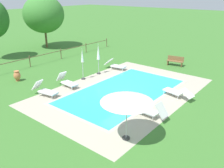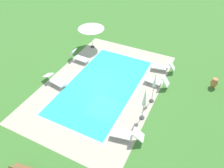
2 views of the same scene
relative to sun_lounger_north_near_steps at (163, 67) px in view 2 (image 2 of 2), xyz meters
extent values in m
plane|color=#3D752D|center=(3.82, -3.58, -0.40)|extent=(160.00, 160.00, 0.00)
cube|color=#B2A893|center=(3.82, -3.58, -0.39)|extent=(12.31, 8.18, 0.01)
cube|color=#2DB7C6|center=(3.82, -3.58, -0.39)|extent=(8.98, 4.84, 0.01)
cube|color=#C0B59F|center=(3.82, -1.04, -0.39)|extent=(9.46, 0.24, 0.01)
cube|color=#C0B59F|center=(3.82, -6.12, -0.39)|extent=(9.46, 0.24, 0.01)
cube|color=#C0B59F|center=(8.44, -3.58, -0.39)|extent=(0.24, 4.84, 0.01)
cube|color=#C0B59F|center=(-0.79, -3.58, -0.39)|extent=(0.24, 4.84, 0.01)
cube|color=white|center=(0.04, -0.26, -0.08)|extent=(0.81, 1.38, 0.07)
cube|color=white|center=(-0.11, 0.64, 0.25)|extent=(0.69, 0.67, 0.70)
cube|color=silver|center=(0.04, -0.26, -0.14)|extent=(0.77, 1.35, 0.04)
cylinder|color=silver|center=(0.39, -0.76, -0.26)|extent=(0.04, 0.04, 0.28)
cylinder|color=silver|center=(-0.11, -0.85, -0.26)|extent=(0.04, 0.04, 0.28)
cylinder|color=silver|center=(0.20, 0.32, -0.26)|extent=(0.04, 0.04, 0.28)
cylinder|color=silver|center=(-0.30, 0.24, -0.26)|extent=(0.04, 0.04, 0.28)
cube|color=white|center=(1.97, -0.18, -0.08)|extent=(0.68, 1.33, 0.07)
cube|color=white|center=(2.02, 0.72, 0.26)|extent=(0.63, 0.59, 0.72)
cube|color=silver|center=(1.97, -0.18, -0.14)|extent=(0.64, 1.31, 0.04)
cylinder|color=silver|center=(2.19, -0.74, -0.26)|extent=(0.04, 0.04, 0.28)
cylinder|color=silver|center=(1.68, -0.71, -0.26)|extent=(0.04, 0.04, 0.28)
cylinder|color=silver|center=(2.25, 0.36, -0.26)|extent=(0.04, 0.04, 0.28)
cylinder|color=silver|center=(1.74, 0.39, -0.26)|extent=(0.04, 0.04, 0.28)
cube|color=white|center=(7.46, -0.35, -0.08)|extent=(0.84, 1.39, 0.07)
cube|color=white|center=(7.28, 0.60, 0.20)|extent=(0.72, 0.77, 0.61)
cube|color=silver|center=(7.46, -0.35, -0.14)|extent=(0.80, 1.36, 0.04)
cylinder|color=silver|center=(7.82, -0.84, -0.26)|extent=(0.04, 0.04, 0.28)
cylinder|color=silver|center=(7.32, -0.94, -0.26)|extent=(0.04, 0.04, 0.28)
cylinder|color=silver|center=(7.61, 0.24, -0.26)|extent=(0.04, 0.04, 0.28)
cylinder|color=silver|center=(7.11, 0.15, -0.26)|extent=(0.04, 0.04, 0.28)
cube|color=white|center=(5.28, -6.58, -0.08)|extent=(0.81, 1.38, 0.07)
cube|color=white|center=(5.11, -7.59, 0.10)|extent=(0.72, 0.88, 0.43)
cube|color=silver|center=(5.28, -6.58, -0.14)|extent=(0.78, 1.35, 0.04)
cylinder|color=silver|center=(5.12, -5.99, -0.26)|extent=(0.04, 0.04, 0.28)
cylinder|color=silver|center=(5.62, -6.07, -0.26)|extent=(0.04, 0.04, 0.28)
cylinder|color=silver|center=(4.93, -7.08, -0.26)|extent=(0.04, 0.04, 0.28)
cylinder|color=silver|center=(5.44, -7.16, -0.26)|extent=(0.04, 0.04, 0.28)
cube|color=white|center=(1.84, -6.67, -0.08)|extent=(0.67, 1.33, 0.07)
cube|color=white|center=(1.79, -7.56, 0.26)|extent=(0.63, 0.58, 0.72)
cube|color=silver|center=(1.84, -6.67, -0.14)|extent=(0.64, 1.30, 0.04)
cylinder|color=silver|center=(1.62, -6.10, -0.26)|extent=(0.04, 0.04, 0.28)
cylinder|color=silver|center=(2.13, -6.13, -0.26)|extent=(0.04, 0.04, 0.28)
cylinder|color=silver|center=(1.56, -7.20, -0.26)|extent=(0.04, 0.04, 0.28)
cylinder|color=silver|center=(2.07, -7.23, -0.26)|extent=(0.04, 0.04, 0.28)
cylinder|color=#383838|center=(-0.69, -7.07, -0.36)|extent=(0.36, 0.36, 0.08)
cylinder|color=#B2B5B7|center=(-0.69, -7.07, 0.77)|extent=(0.04, 0.04, 2.34)
cone|color=white|center=(-0.69, -7.07, 1.74)|extent=(2.38, 2.38, 0.45)
sphere|color=white|center=(-0.69, -7.07, 1.97)|extent=(0.06, 0.06, 0.06)
cylinder|color=#383838|center=(3.80, 0.30, -0.36)|extent=(0.32, 0.32, 0.08)
cylinder|color=#B2B5B7|center=(3.80, 0.30, 0.30)|extent=(0.04, 0.04, 1.39)
cone|color=white|center=(3.80, 0.30, 1.50)|extent=(0.22, 0.22, 1.01)
sphere|color=white|center=(3.80, 0.30, 2.03)|extent=(0.05, 0.05, 0.05)
cylinder|color=#383838|center=(5.54, 0.23, -0.36)|extent=(0.32, 0.32, 0.08)
cylinder|color=#B2B5B7|center=(5.54, 0.23, 0.23)|extent=(0.04, 0.04, 1.25)
cone|color=white|center=(5.54, 0.23, 1.47)|extent=(0.27, 0.27, 1.23)
sphere|color=white|center=(5.54, 0.23, 2.10)|extent=(0.05, 0.05, 0.05)
cylinder|color=#C67547|center=(0.37, 3.96, -0.36)|extent=(0.28, 0.28, 0.08)
ellipsoid|color=#C67547|center=(0.37, 3.96, 0.03)|extent=(0.51, 0.51, 0.69)
cylinder|color=#C67547|center=(0.37, 3.96, 0.38)|extent=(0.39, 0.39, 0.06)
camera|label=1|loc=(-8.51, -12.53, 6.07)|focal=38.40mm
camera|label=2|loc=(14.49, 2.46, 10.26)|focal=34.29mm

